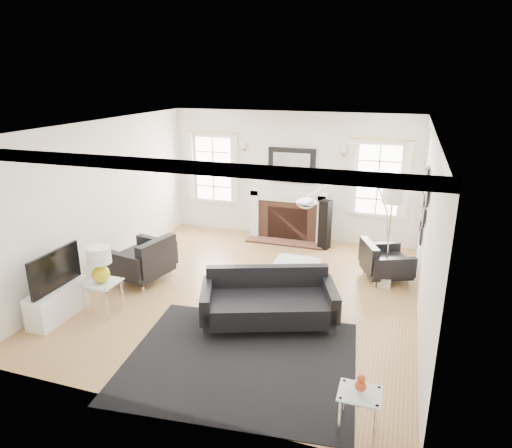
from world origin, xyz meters
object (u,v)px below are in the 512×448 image
(sofa, at_px, (268,301))
(coffee_table, at_px, (296,265))
(armchair_right, at_px, (383,262))
(armchair_left, at_px, (143,261))
(gourd_lamp, at_px, (100,262))
(arc_floor_lamp, at_px, (349,229))
(fireplace, at_px, (289,216))

(sofa, bearing_deg, coffee_table, 87.36)
(armchair_right, bearing_deg, coffee_table, -157.38)
(sofa, relative_size, armchair_left, 1.82)
(sofa, relative_size, armchair_right, 1.96)
(sofa, distance_m, gourd_lamp, 2.59)
(arc_floor_lamp, bearing_deg, armchair_left, -169.61)
(gourd_lamp, distance_m, arc_floor_lamp, 3.93)
(fireplace, distance_m, armchair_left, 3.50)
(fireplace, distance_m, armchair_right, 2.64)
(sofa, bearing_deg, armchair_right, 53.85)
(armchair_right, xyz_separation_m, coffee_table, (-1.46, -0.61, -0.00))
(armchair_left, bearing_deg, armchair_right, 19.05)
(armchair_left, xyz_separation_m, gourd_lamp, (0.04, -1.22, 0.47))
(armchair_right, relative_size, gourd_lamp, 1.91)
(coffee_table, relative_size, arc_floor_lamp, 0.38)
(sofa, height_order, armchair_right, sofa)
(armchair_left, bearing_deg, sofa, -15.24)
(arc_floor_lamp, bearing_deg, gourd_lamp, -151.65)
(armchair_left, height_order, armchair_right, armchair_left)
(sofa, xyz_separation_m, coffee_table, (0.07, 1.48, -0.02))
(sofa, xyz_separation_m, gourd_lamp, (-2.49, -0.53, 0.50))
(fireplace, height_order, armchair_right, fireplace)
(gourd_lamp, bearing_deg, armchair_right, 33.15)
(armchair_right, height_order, arc_floor_lamp, arc_floor_lamp)
(fireplace, height_order, gourd_lamp, fireplace)
(gourd_lamp, xyz_separation_m, arc_floor_lamp, (3.45, 1.86, 0.29))
(fireplace, xyz_separation_m, sofa, (0.62, -3.62, -0.20))
(gourd_lamp, bearing_deg, arc_floor_lamp, 28.35)
(sofa, height_order, arc_floor_lamp, arc_floor_lamp)
(fireplace, height_order, coffee_table, fireplace)
(arc_floor_lamp, bearing_deg, sofa, -125.91)
(sofa, xyz_separation_m, armchair_left, (-2.53, 0.69, 0.04))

